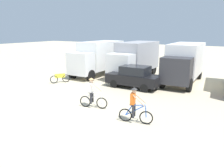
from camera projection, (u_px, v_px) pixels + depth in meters
The scene contains 8 objects.
ground_plane at pixel (64, 119), 11.33m from camera, with size 120.00×120.00×0.00m, color beige.
box_truck_white_box at pixel (98, 56), 22.12m from camera, with size 2.49×6.79×3.35m.
box_truck_grey_hauler at pixel (135, 58), 21.13m from camera, with size 2.61×6.83×3.35m.
box_truck_avon_van at pixel (184, 61), 18.74m from camera, with size 2.46×6.78×3.35m.
sedan_parked at pixel (134, 77), 17.26m from camera, with size 4.24×1.85×1.76m.
cyclist_orange_shirt at pixel (92, 94), 12.80m from camera, with size 1.70×0.59×1.82m.
cyclist_cowboy_hat at pixel (135, 107), 10.70m from camera, with size 1.71×0.56×1.82m.
bicycle_spare at pixel (60, 78), 19.03m from camera, with size 1.02×1.46×0.97m.
Camera 1 is at (7.44, -7.89, 4.50)m, focal length 35.09 mm.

